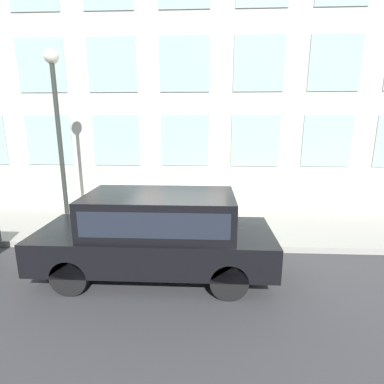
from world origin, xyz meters
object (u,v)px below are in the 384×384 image
Objects in this scene: fire_hydrant at (176,222)px; street_lamp at (58,124)px; parked_truck_black_near at (158,230)px; person at (208,206)px.

street_lamp is (-0.01, 3.03, 2.64)m from fire_hydrant.
fire_hydrant is at bearing -5.94° from parked_truck_black_near.
person is 2.63m from parked_truck_black_near.
fire_hydrant is at bearing -97.43° from person.
person is 4.58m from street_lamp.
person is 0.25× the size of street_lamp.
street_lamp reaches higher than fire_hydrant.
parked_truck_black_near is 4.02m from street_lamp.
person is at bearing -56.92° from fire_hydrant.
fire_hydrant is 1.90m from parked_truck_black_near.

